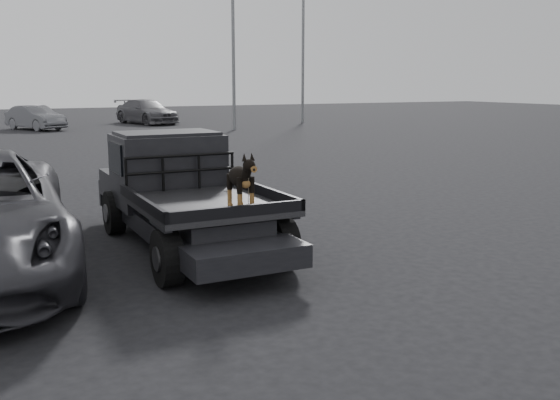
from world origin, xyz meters
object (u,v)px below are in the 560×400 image
distant_car_a (35,118)px  distant_car_b (147,112)px  flatbed_ute (187,220)px  dog (240,181)px  floodlight_mid (233,2)px

distant_car_a → distant_car_b: bearing=-7.1°
flatbed_ute → distant_car_b: bearing=76.3°
flatbed_ute → dog: size_ratio=7.30×
flatbed_ute → dog: (0.27, -1.56, 0.83)m
dog → flatbed_ute: bearing=100.0°
dog → floodlight_mid: bearing=67.6°
distant_car_b → floodlight_mid: 10.01m
distant_car_a → distant_car_b: (6.87, 2.33, 0.09)m
dog → distant_car_a: size_ratio=0.18×
distant_car_b → floodlight_mid: floodlight_mid is taller
dog → distant_car_a: bearing=89.6°
floodlight_mid → distant_car_b: bearing=112.0°
dog → floodlight_mid: 27.02m
distant_car_a → floodlight_mid: floodlight_mid is taller
floodlight_mid → flatbed_ute: bearing=-114.3°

